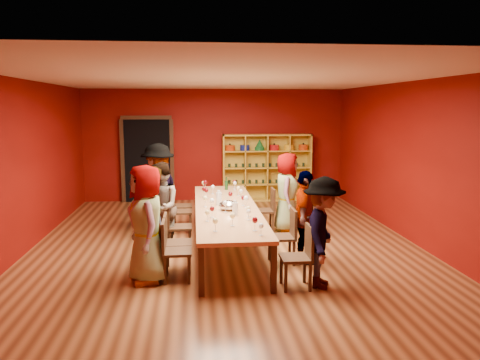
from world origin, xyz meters
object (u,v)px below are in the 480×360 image
at_px(chair_person_left_0, 171,248).
at_px(person_right_0, 323,233).
at_px(person_left_3, 158,189).
at_px(chair_person_right_0, 301,253).
at_px(tasting_table, 226,210).
at_px(person_right_3, 287,192).
at_px(person_left_4, 157,189).
at_px(chair_person_right_3, 268,208).
at_px(wine_bottle, 226,185).
at_px(spittoon_bowl, 228,205).
at_px(chair_person_left_1, 173,239).
at_px(person_left_0, 146,224).
at_px(person_left_2, 161,207).
at_px(person_right_1, 304,217).
at_px(chair_person_left_4, 178,203).
at_px(chair_person_right_1, 287,233).
at_px(person_left_1, 150,220).
at_px(shelving_unit, 266,164).
at_px(chair_person_left_3, 178,209).
at_px(chair_person_left_2, 175,224).

distance_m(chair_person_left_0, person_right_0, 2.19).
height_order(person_left_3, chair_person_right_0, person_left_3).
xyz_separation_m(tasting_table, person_right_3, (1.31, 1.03, 0.10)).
distance_m(person_left_4, chair_person_right_3, 2.36).
height_order(chair_person_right_0, wine_bottle, wine_bottle).
bearing_deg(spittoon_bowl, tasting_table, 93.25).
bearing_deg(person_left_4, chair_person_left_1, -2.42).
bearing_deg(person_left_0, person_left_2, 158.28).
bearing_deg(person_right_1, chair_person_left_4, 55.29).
height_order(chair_person_right_1, spittoon_bowl, spittoon_bowl).
bearing_deg(person_right_3, person_left_1, 144.63).
bearing_deg(tasting_table, shelving_unit, 72.08).
xyz_separation_m(person_left_3, chair_person_left_4, (0.37, 0.54, -0.41)).
bearing_deg(chair_person_left_0, chair_person_right_3, 54.85).
xyz_separation_m(chair_person_right_1, chair_person_right_3, (0.00, 1.97, 0.00)).
xyz_separation_m(chair_person_right_0, spittoon_bowl, (-0.90, 1.74, 0.33)).
height_order(chair_person_right_1, person_right_3, person_right_3).
distance_m(person_left_2, chair_person_left_3, 1.29).
distance_m(tasting_table, shelving_unit, 4.55).
height_order(shelving_unit, chair_person_left_3, shelving_unit).
distance_m(chair_person_left_2, chair_person_left_3, 1.23).
distance_m(chair_person_left_4, spittoon_bowl, 2.14).
bearing_deg(spittoon_bowl, person_left_4, 125.58).
height_order(chair_person_left_1, wine_bottle, wine_bottle).
xyz_separation_m(chair_person_left_0, chair_person_left_2, (0.00, 1.43, 0.00)).
xyz_separation_m(chair_person_left_4, person_right_3, (2.22, -0.62, 0.31)).
xyz_separation_m(person_left_4, wine_bottle, (1.47, 0.12, 0.04)).
bearing_deg(tasting_table, chair_person_left_3, 129.55).
distance_m(chair_person_right_3, person_right_3, 0.50).
relative_size(person_right_0, chair_person_right_3, 1.76).
xyz_separation_m(chair_person_left_3, chair_person_right_0, (1.82, -3.10, 0.00)).
height_order(chair_person_left_3, chair_person_right_1, same).
relative_size(person_left_2, chair_person_left_4, 1.78).
distance_m(person_right_0, chair_person_right_1, 1.14).
bearing_deg(chair_person_left_3, person_left_3, 180.00).
bearing_deg(chair_person_right_3, person_right_1, -81.66).
xyz_separation_m(chair_person_left_0, person_left_0, (-0.35, 0.00, 0.36)).
distance_m(chair_person_left_2, person_right_1, 2.27).
bearing_deg(chair_person_left_1, spittoon_bowl, 42.95).
relative_size(chair_person_right_1, chair_person_right_3, 1.00).
relative_size(person_left_3, chair_person_right_3, 2.04).
distance_m(chair_person_left_4, chair_person_right_0, 4.08).
distance_m(chair_person_left_1, chair_person_right_1, 1.83).
bearing_deg(person_left_0, person_left_4, 163.94).
height_order(person_left_0, person_left_3, person_left_3).
relative_size(chair_person_right_3, spittoon_bowl, 2.67).
relative_size(chair_person_left_3, spittoon_bowl, 2.67).
height_order(person_left_1, chair_person_right_0, person_left_1).
bearing_deg(person_right_3, chair_person_right_0, -172.83).
bearing_deg(person_left_0, spittoon_bowl, 118.03).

